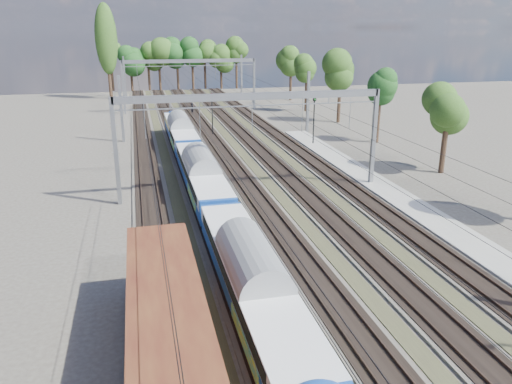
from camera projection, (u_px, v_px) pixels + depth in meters
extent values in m
cube|color=#47423A|center=(145.00, 158.00, 56.64)|extent=(3.00, 130.00, 0.15)
cube|color=black|center=(145.00, 158.00, 56.61)|extent=(2.50, 130.00, 0.06)
cube|color=#473326|center=(139.00, 157.00, 56.42)|extent=(0.08, 130.00, 0.14)
cube|color=#473326|center=(152.00, 156.00, 56.74)|extent=(0.08, 130.00, 0.14)
cube|color=#47423A|center=(185.00, 156.00, 57.64)|extent=(3.00, 130.00, 0.15)
cube|color=black|center=(185.00, 155.00, 57.61)|extent=(2.50, 130.00, 0.06)
cube|color=#473326|center=(179.00, 155.00, 57.42)|extent=(0.08, 130.00, 0.14)
cube|color=#473326|center=(191.00, 154.00, 57.74)|extent=(0.08, 130.00, 0.14)
cube|color=#47423A|center=(224.00, 154.00, 58.63)|extent=(3.00, 130.00, 0.15)
cube|color=black|center=(223.00, 153.00, 58.60)|extent=(2.50, 130.00, 0.06)
cube|color=#473326|center=(217.00, 153.00, 58.41)|extent=(0.08, 130.00, 0.14)
cube|color=#473326|center=(229.00, 152.00, 58.73)|extent=(0.08, 130.00, 0.14)
cube|color=#47423A|center=(261.00, 152.00, 59.63)|extent=(3.00, 130.00, 0.15)
cube|color=black|center=(261.00, 151.00, 59.60)|extent=(2.50, 130.00, 0.06)
cube|color=#473326|center=(255.00, 151.00, 59.41)|extent=(0.08, 130.00, 0.14)
cube|color=#473326|center=(266.00, 150.00, 59.73)|extent=(0.08, 130.00, 0.14)
cube|color=#47423A|center=(296.00, 150.00, 60.63)|extent=(3.00, 130.00, 0.15)
cube|color=black|center=(296.00, 149.00, 60.60)|extent=(2.50, 130.00, 0.06)
cube|color=#473326|center=(291.00, 149.00, 60.41)|extent=(0.08, 130.00, 0.14)
cube|color=#473326|center=(302.00, 148.00, 60.72)|extent=(0.08, 130.00, 0.14)
cube|color=#322D20|center=(165.00, 158.00, 57.15)|extent=(1.10, 130.00, 0.05)
cube|color=#322D20|center=(205.00, 155.00, 58.15)|extent=(1.10, 130.00, 0.05)
cube|color=#322D20|center=(242.00, 153.00, 59.15)|extent=(1.10, 130.00, 0.05)
cube|color=#322D20|center=(279.00, 151.00, 60.14)|extent=(1.10, 130.00, 0.05)
cube|color=gray|center=(434.00, 221.00, 38.19)|extent=(3.00, 70.00, 0.30)
cube|color=gray|center=(116.00, 152.00, 40.85)|extent=(0.35, 0.35, 9.00)
cube|color=gray|center=(374.00, 138.00, 45.94)|extent=(0.35, 0.35, 9.00)
cube|color=gray|center=(252.00, 96.00, 42.08)|extent=(23.00, 0.35, 0.60)
cube|color=gray|center=(123.00, 87.00, 85.16)|extent=(0.35, 0.35, 9.00)
cube|color=gray|center=(254.00, 84.00, 90.26)|extent=(0.35, 0.35, 9.00)
cube|color=gray|center=(190.00, 61.00, 86.39)|extent=(23.00, 0.35, 0.60)
cube|color=gray|center=(121.00, 109.00, 64.01)|extent=(0.35, 0.35, 8.50)
cube|color=gray|center=(125.00, 77.00, 105.55)|extent=(0.35, 0.35, 8.50)
cube|color=gray|center=(308.00, 103.00, 69.61)|extent=(0.35, 0.35, 8.50)
cube|color=gray|center=(242.00, 74.00, 111.16)|extent=(0.35, 0.35, 8.50)
cylinder|color=black|center=(142.00, 111.00, 54.94)|extent=(0.03, 130.00, 0.03)
cylinder|color=black|center=(141.00, 101.00, 54.59)|extent=(0.03, 130.00, 0.03)
cylinder|color=black|center=(183.00, 109.00, 55.93)|extent=(0.03, 130.00, 0.03)
cylinder|color=black|center=(183.00, 99.00, 55.59)|extent=(0.03, 130.00, 0.03)
cylinder|color=black|center=(223.00, 108.00, 56.93)|extent=(0.03, 130.00, 0.03)
cylinder|color=black|center=(222.00, 98.00, 56.58)|extent=(0.03, 130.00, 0.03)
cylinder|color=black|center=(261.00, 106.00, 57.93)|extent=(0.03, 130.00, 0.03)
cylinder|color=black|center=(261.00, 97.00, 57.58)|extent=(0.03, 130.00, 0.03)
cylinder|color=black|center=(298.00, 105.00, 58.92)|extent=(0.03, 130.00, 0.03)
cylinder|color=black|center=(298.00, 96.00, 58.58)|extent=(0.03, 130.00, 0.03)
cylinder|color=black|center=(112.00, 76.00, 116.63)|extent=(0.56, 0.56, 6.75)
sphere|color=#153A16|center=(110.00, 52.00, 114.93)|extent=(4.10, 4.10, 4.10)
cylinder|color=black|center=(131.00, 78.00, 115.49)|extent=(0.56, 0.56, 6.30)
sphere|color=#153A16|center=(129.00, 55.00, 113.91)|extent=(4.34, 4.34, 4.34)
cylinder|color=black|center=(143.00, 75.00, 118.62)|extent=(0.56, 0.56, 7.07)
sphere|color=#153A16|center=(142.00, 50.00, 116.85)|extent=(5.34, 5.34, 5.34)
cylinder|color=black|center=(163.00, 75.00, 118.86)|extent=(0.56, 0.56, 6.82)
sphere|color=#153A16|center=(162.00, 51.00, 117.15)|extent=(3.88, 3.88, 3.88)
cylinder|color=black|center=(173.00, 77.00, 120.11)|extent=(0.56, 0.56, 5.95)
sphere|color=#153A16|center=(172.00, 56.00, 118.61)|extent=(5.14, 5.14, 5.14)
cylinder|color=black|center=(188.00, 73.00, 121.89)|extent=(0.56, 0.56, 7.15)
sphere|color=#153A16|center=(187.00, 49.00, 120.09)|extent=(5.25, 5.25, 5.25)
cylinder|color=black|center=(210.00, 76.00, 120.03)|extent=(0.56, 0.56, 6.37)
sphere|color=#153A16|center=(210.00, 54.00, 118.43)|extent=(4.01, 4.01, 4.01)
cylinder|color=black|center=(224.00, 75.00, 121.70)|extent=(0.56, 0.56, 6.41)
sphere|color=#153A16|center=(224.00, 53.00, 120.09)|extent=(4.27, 4.27, 4.27)
cylinder|color=black|center=(237.00, 73.00, 123.59)|extent=(0.56, 0.56, 6.77)
sphere|color=#153A16|center=(237.00, 51.00, 121.89)|extent=(4.05, 4.05, 4.05)
cylinder|color=black|center=(461.00, 151.00, 48.66)|extent=(0.56, 0.56, 5.49)
sphere|color=#153A16|center=(467.00, 106.00, 47.28)|extent=(3.86, 3.86, 3.86)
cylinder|color=black|center=(391.00, 119.00, 62.60)|extent=(0.56, 0.56, 6.49)
sphere|color=#153A16|center=(394.00, 77.00, 60.97)|extent=(3.42, 3.42, 3.42)
cylinder|color=black|center=(332.00, 102.00, 76.74)|extent=(0.56, 0.56, 6.66)
sphere|color=#153A16|center=(334.00, 66.00, 75.07)|extent=(3.57, 3.57, 3.57)
cylinder|color=black|center=(312.00, 97.00, 88.66)|extent=(0.56, 0.56, 5.08)
sphere|color=#153A16|center=(313.00, 73.00, 87.38)|extent=(4.83, 4.83, 4.83)
cylinder|color=black|center=(283.00, 84.00, 102.32)|extent=(0.56, 0.56, 6.18)
sphere|color=#153A16|center=(283.00, 60.00, 100.77)|extent=(4.60, 4.60, 4.60)
cylinder|color=black|center=(108.00, 59.00, 101.87)|extent=(0.70, 0.70, 16.00)
ellipsoid|color=#2B4D19|center=(106.00, 39.00, 100.61)|extent=(4.40, 4.40, 14.08)
cube|color=black|center=(229.00, 252.00, 31.96)|extent=(1.91, 2.86, 0.76)
cube|color=navy|center=(252.00, 281.00, 25.34)|extent=(2.67, 19.08, 1.81)
cube|color=silver|center=(252.00, 273.00, 25.19)|extent=(2.75, 18.32, 0.91)
cube|color=black|center=(278.00, 270.00, 25.50)|extent=(0.04, 16.22, 0.67)
cube|color=yellow|center=(274.00, 337.00, 21.62)|extent=(2.77, 5.34, 0.67)
cylinder|color=gray|center=(252.00, 265.00, 25.06)|extent=(2.71, 19.08, 2.71)
cube|color=black|center=(213.00, 218.00, 37.80)|extent=(1.91, 2.86, 0.76)
cube|color=black|center=(193.00, 171.00, 50.13)|extent=(1.91, 2.86, 0.76)
cube|color=navy|center=(201.00, 175.00, 43.51)|extent=(2.67, 19.08, 1.81)
cube|color=silver|center=(201.00, 170.00, 43.36)|extent=(2.75, 18.32, 0.91)
cube|color=black|center=(217.00, 169.00, 43.67)|extent=(0.04, 16.22, 0.67)
cube|color=yellow|center=(208.00, 195.00, 39.79)|extent=(2.77, 5.34, 0.67)
cylinder|color=gray|center=(201.00, 165.00, 43.23)|extent=(2.71, 19.08, 2.71)
cube|color=black|center=(186.00, 156.00, 55.97)|extent=(1.91, 2.86, 0.76)
cube|color=black|center=(176.00, 133.00, 68.30)|extent=(1.91, 2.86, 0.76)
cube|color=navy|center=(180.00, 132.00, 61.69)|extent=(2.67, 19.08, 1.81)
cube|color=silver|center=(180.00, 128.00, 61.54)|extent=(2.75, 18.32, 0.91)
cube|color=black|center=(191.00, 127.00, 61.84)|extent=(0.04, 16.22, 0.67)
cube|color=yellow|center=(184.00, 143.00, 57.96)|extent=(2.77, 5.34, 0.67)
cylinder|color=gray|center=(180.00, 124.00, 61.40)|extent=(2.71, 19.08, 2.71)
cube|color=black|center=(163.00, 303.00, 26.07)|extent=(2.14, 2.78, 0.75)
cube|color=black|center=(169.00, 356.00, 21.08)|extent=(2.89, 14.97, 0.21)
cube|color=#441812|center=(167.00, 326.00, 20.61)|extent=(2.89, 14.97, 2.78)
cube|color=#441812|center=(165.00, 295.00, 20.16)|extent=(3.10, 14.97, 0.13)
imported|color=black|center=(193.00, 108.00, 86.36)|extent=(0.59, 0.75, 1.81)
cylinder|color=black|center=(212.00, 117.00, 68.18)|extent=(0.14, 0.14, 5.13)
cube|color=black|center=(212.00, 96.00, 67.26)|extent=(0.38, 0.27, 0.72)
sphere|color=red|center=(212.00, 94.00, 67.07)|extent=(0.16, 0.16, 0.16)
sphere|color=#0C9919|center=(212.00, 97.00, 67.18)|extent=(0.16, 0.16, 0.16)
cylinder|color=black|center=(314.00, 124.00, 62.31)|extent=(0.16, 0.16, 5.60)
cube|color=black|center=(315.00, 98.00, 61.30)|extent=(0.43, 0.32, 0.78)
sphere|color=red|center=(315.00, 96.00, 61.10)|extent=(0.18, 0.18, 0.18)
sphere|color=#0C9919|center=(315.00, 99.00, 61.22)|extent=(0.18, 0.18, 0.18)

